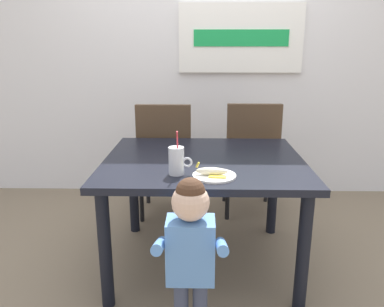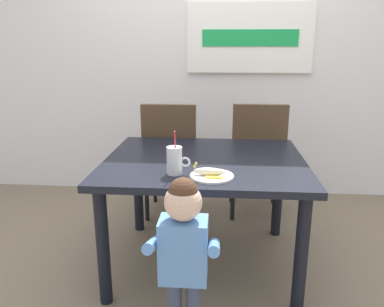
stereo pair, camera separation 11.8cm
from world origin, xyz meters
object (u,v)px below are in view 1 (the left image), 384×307
Objects in this scene: toddler_standing at (191,243)px; snack_plate at (214,176)px; dining_table at (204,173)px; dining_chair_right at (251,153)px; peeled_banana at (212,172)px; dining_chair_left at (165,154)px; milk_cup at (177,162)px.

toddler_standing is 3.64× the size of snack_plate.
dining_table is 0.87m from dining_chair_right.
dining_chair_right is at bearing 72.60° from peeled_banana.
dining_chair_right is at bearing 72.68° from toddler_standing.
dining_chair_left is 1.15× the size of toddler_standing.
milk_cup is (-0.54, -1.07, 0.25)m from dining_chair_right.
toddler_standing is at bearing 72.68° from dining_chair_right.
snack_plate is at bearing 108.81° from dining_chair_left.
snack_plate reaches higher than dining_table.
dining_table is at bearing 97.02° from peeled_banana.
dining_chair_left and dining_chair_right have the same top height.
dining_chair_right is 5.54× the size of peeled_banana.
toddler_standing is at bearing 99.79° from dining_chair_left.
dining_chair_left is 1.13m from peeled_banana.
milk_cup is (0.16, -1.01, 0.25)m from dining_chair_left.
milk_cup is at bearing 102.26° from toddler_standing.
toddler_standing is at bearing -95.18° from dining_table.
dining_chair_left is 5.54× the size of peeled_banana.
dining_chair_right reaches higher than toddler_standing.
dining_chair_left is at bearing 99.79° from toddler_standing.
dining_chair_right is (0.39, 0.77, -0.08)m from dining_table.
snack_plate is at bearing -10.87° from milk_cup.
dining_chair_left reaches higher than dining_table.
toddler_standing is (-0.45, -1.46, -0.02)m from dining_chair_right.
toddler_standing reaches higher than peeled_banana.
dining_chair_left is at bearing 4.67° from dining_chair_right.
toddler_standing reaches higher than snack_plate.
dining_table is at bearing 84.82° from toddler_standing.
peeled_banana is at bearing -82.98° from dining_table.
snack_plate is (0.36, -1.05, 0.19)m from dining_chair_left.
toddler_standing is 3.39× the size of milk_cup.
dining_chair_left is 1.42m from toddler_standing.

